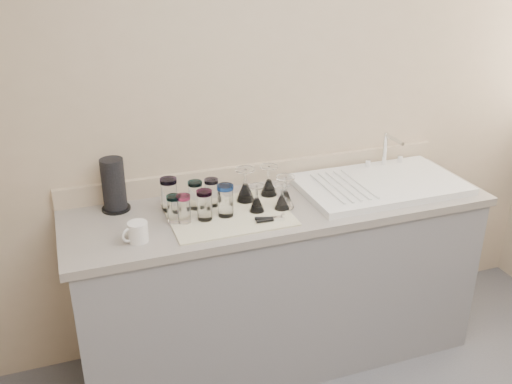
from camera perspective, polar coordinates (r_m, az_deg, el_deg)
name	(u,v)px	position (r m, az deg, el deg)	size (l,w,h in m)	color
room_envelope	(459,160)	(1.54, 19.67, 3.02)	(3.54, 3.50, 2.52)	#525257
counter_unit	(278,282)	(2.97, 2.25, -8.94)	(2.06, 0.62, 0.90)	slate
sink_unit	(380,184)	(2.98, 12.29, 0.81)	(0.82, 0.50, 0.22)	white
dish_towel	(229,214)	(2.63, -2.74, -2.25)	(0.55, 0.42, 0.01)	white
tumbler_teal	(169,194)	(2.66, -8.68, -0.21)	(0.08, 0.08, 0.16)	white
tumbler_cyan	(195,195)	(2.67, -6.07, -0.26)	(0.07, 0.07, 0.13)	white
tumbler_purple	(212,192)	(2.69, -4.46, -0.02)	(0.07, 0.07, 0.13)	white
tumbler_magenta	(184,209)	(2.55, -7.24, -1.65)	(0.06, 0.06, 0.13)	white
tumbler_blue	(205,205)	(2.56, -5.16, -1.29)	(0.07, 0.07, 0.14)	white
tumbler_lavender	(225,200)	(2.58, -3.07, -0.83)	(0.08, 0.08, 0.15)	white
tumbler_extra	(174,209)	(2.55, -8.19, -1.65)	(0.06, 0.06, 0.13)	white
goblet_back_left	(245,190)	(2.74, -1.06, 0.24)	(0.09, 0.09, 0.16)	white
goblet_back_right	(269,185)	(2.80, 1.29, 0.72)	(0.08, 0.08, 0.15)	white
goblet_front_left	(257,202)	(2.64, 0.08, -1.04)	(0.07, 0.07, 0.13)	white
goblet_front_right	(282,200)	(2.66, 2.58, -0.84)	(0.07, 0.07, 0.12)	white
goblet_extra	(285,197)	(2.67, 2.94, -0.48)	(0.09, 0.09, 0.15)	white
can_opener	(270,219)	(2.56, 1.41, -2.72)	(0.13, 0.06, 0.02)	silver
white_mug	(137,232)	(2.44, -11.78, -3.96)	(0.13, 0.11, 0.09)	silver
paper_towel_roll	(114,185)	(2.71, -14.04, 0.65)	(0.13, 0.13, 0.25)	black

